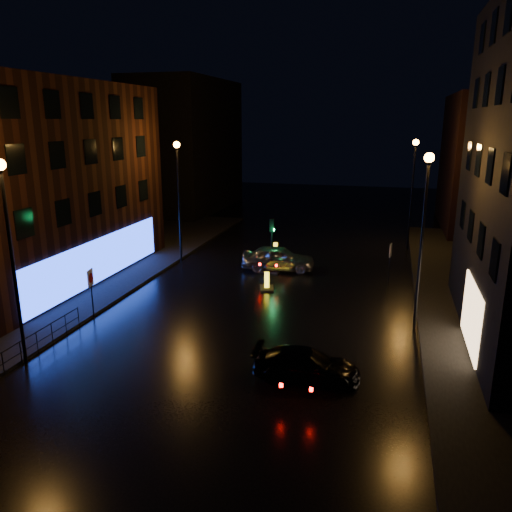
# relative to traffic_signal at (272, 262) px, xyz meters

# --- Properties ---
(ground) EXTENTS (120.00, 120.00, 0.00)m
(ground) POSITION_rel_traffic_signal_xyz_m (1.20, -14.00, -0.50)
(ground) COLOR black
(ground) RESTS_ON ground
(pavement_left) EXTENTS (12.00, 44.00, 0.15)m
(pavement_left) POSITION_rel_traffic_signal_xyz_m (-12.80, -6.00, -0.43)
(pavement_left) COLOR black
(pavement_left) RESTS_ON ground
(building_left) EXTENTS (10.00, 18.00, 12.00)m
(building_left) POSITION_rel_traffic_signal_xyz_m (-14.30, -6.00, 5.50)
(building_left) COLOR black
(building_left) RESTS_ON ground
(building_far_left) EXTENTS (8.00, 16.00, 14.00)m
(building_far_left) POSITION_rel_traffic_signal_xyz_m (-14.80, 21.00, 6.50)
(building_far_left) COLOR black
(building_far_left) RESTS_ON ground
(building_far_right) EXTENTS (8.00, 14.00, 12.00)m
(building_far_right) POSITION_rel_traffic_signal_xyz_m (16.20, 18.00, 5.50)
(building_far_right) COLOR black
(building_far_right) RESTS_ON ground
(street_lamp_lnear) EXTENTS (0.44, 0.44, 8.37)m
(street_lamp_lnear) POSITION_rel_traffic_signal_xyz_m (-6.60, -16.00, 5.06)
(street_lamp_lnear) COLOR black
(street_lamp_lnear) RESTS_ON ground
(street_lamp_lfar) EXTENTS (0.44, 0.44, 8.37)m
(street_lamp_lfar) POSITION_rel_traffic_signal_xyz_m (-6.60, -0.00, 5.06)
(street_lamp_lfar) COLOR black
(street_lamp_lfar) RESTS_ON ground
(street_lamp_rnear) EXTENTS (0.44, 0.44, 8.37)m
(street_lamp_rnear) POSITION_rel_traffic_signal_xyz_m (9.00, -8.00, 5.06)
(street_lamp_rnear) COLOR black
(street_lamp_rnear) RESTS_ON ground
(street_lamp_rfar) EXTENTS (0.44, 0.44, 8.37)m
(street_lamp_rfar) POSITION_rel_traffic_signal_xyz_m (9.00, 8.00, 5.06)
(street_lamp_rfar) COLOR black
(street_lamp_rfar) RESTS_ON ground
(traffic_signal) EXTENTS (1.40, 2.40, 3.45)m
(traffic_signal) POSITION_rel_traffic_signal_xyz_m (0.00, 0.00, 0.00)
(traffic_signal) COLOR black
(traffic_signal) RESTS_ON ground
(guard_railing) EXTENTS (0.05, 6.04, 1.00)m
(guard_railing) POSITION_rel_traffic_signal_xyz_m (-6.80, -15.00, 0.24)
(guard_railing) COLOR black
(guard_railing) RESTS_ON ground
(silver_hatchback) EXTENTS (5.02, 2.55, 1.64)m
(silver_hatchback) POSITION_rel_traffic_signal_xyz_m (0.49, -0.15, 0.32)
(silver_hatchback) COLOR #AAAEB2
(silver_hatchback) RESTS_ON ground
(dark_sedan) EXTENTS (4.21, 1.84, 1.20)m
(dark_sedan) POSITION_rel_traffic_signal_xyz_m (4.78, -14.15, 0.10)
(dark_sedan) COLOR black
(dark_sedan) RESTS_ON ground
(bollard_near) EXTENTS (1.10, 1.37, 1.05)m
(bollard_near) POSITION_rel_traffic_signal_xyz_m (0.70, -4.17, -0.27)
(bollard_near) COLOR black
(bollard_near) RESTS_ON ground
(bollard_far) EXTENTS (0.86, 1.24, 1.05)m
(bollard_far) POSITION_rel_traffic_signal_xyz_m (-0.45, 3.13, -0.27)
(bollard_far) COLOR black
(bollard_far) RESTS_ON ground
(road_sign_left) EXTENTS (0.19, 0.62, 2.58)m
(road_sign_left) POSITION_rel_traffic_signal_xyz_m (-6.70, -10.89, 1.43)
(road_sign_left) COLOR black
(road_sign_left) RESTS_ON ground
(road_sign_right) EXTENTS (0.15, 0.59, 2.44)m
(road_sign_right) POSITION_rel_traffic_signal_xyz_m (7.70, -0.91, 1.33)
(road_sign_right) COLOR black
(road_sign_right) RESTS_ON ground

